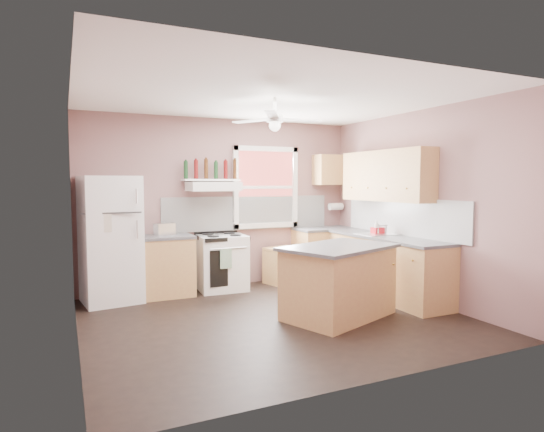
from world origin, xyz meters
name	(u,v)px	position (x,y,z in m)	size (l,w,h in m)	color
floor	(275,318)	(0.00, 0.00, 0.00)	(4.50, 4.50, 0.00)	black
ceiling	(275,98)	(0.00, 0.00, 2.70)	(4.50, 4.50, 0.00)	white
wall_back	(222,203)	(0.00, 2.02, 1.35)	(4.50, 0.05, 2.70)	#825D5A
wall_right	(419,206)	(2.27, 0.00, 1.35)	(0.05, 4.00, 2.70)	#825D5A
wall_left	(72,216)	(-2.27, 0.00, 1.35)	(0.05, 4.00, 2.70)	#825D5A
backsplash_back	(249,213)	(0.45, 1.99, 1.18)	(2.90, 0.03, 0.55)	white
backsplash_right	(402,217)	(2.23, 0.30, 1.18)	(0.03, 2.60, 0.55)	white
window_view	(265,187)	(0.75, 1.98, 1.60)	(1.00, 0.02, 1.20)	maroon
window_frame	(266,187)	(0.75, 1.96, 1.60)	(1.16, 0.07, 1.36)	white
refrigerator	(110,239)	(-1.77, 1.66, 0.89)	(0.75, 0.73, 1.77)	white
base_cabinet_left	(161,267)	(-1.06, 1.70, 0.43)	(0.90, 0.60, 0.86)	#B17B49
counter_left	(161,237)	(-1.06, 1.70, 0.88)	(0.92, 0.62, 0.04)	#47474A
toaster	(164,229)	(-1.00, 1.70, 0.99)	(0.28, 0.16, 0.18)	silver
stove	(222,263)	(-0.12, 1.70, 0.43)	(0.72, 0.64, 0.86)	white
range_hood	(214,186)	(-0.23, 1.75, 1.62)	(0.78, 0.50, 0.14)	white
bottle_shelf	(211,180)	(-0.23, 1.87, 1.72)	(0.90, 0.26, 0.03)	white
cart	(282,266)	(0.95, 1.75, 0.28)	(0.55, 0.37, 0.55)	#B17B49
base_cabinet_corner	(325,255)	(1.75, 1.70, 0.43)	(1.00, 0.60, 0.86)	#B17B49
base_cabinet_right	(386,267)	(1.95, 0.30, 0.43)	(0.60, 2.20, 0.86)	#B17B49
counter_corner	(325,229)	(1.75, 1.70, 0.88)	(1.02, 0.62, 0.04)	#47474A
counter_right	(386,237)	(1.94, 0.30, 0.88)	(0.62, 2.22, 0.04)	#47474A
sink	(377,235)	(1.94, 0.50, 0.90)	(0.55, 0.45, 0.03)	silver
faucet	(386,229)	(2.10, 0.50, 0.97)	(0.03, 0.03, 0.14)	silver
upper_cabinet_right	(386,176)	(2.08, 0.50, 1.78)	(0.33, 1.80, 0.76)	#B17B49
upper_cabinet_corner	(331,170)	(1.95, 1.83, 1.90)	(0.60, 0.33, 0.52)	#B17B49
paper_towel	(336,207)	(2.07, 1.86, 1.25)	(0.12, 0.12, 0.26)	white
island	(339,283)	(0.75, -0.28, 0.43)	(1.33, 0.84, 0.86)	#B17B49
island_top	(339,247)	(0.75, -0.28, 0.88)	(1.41, 0.92, 0.04)	#47474A
ceiling_fan_hub	(275,119)	(0.00, 0.00, 2.45)	(0.20, 0.20, 0.08)	white
soap_bottle	(377,227)	(1.95, 0.53, 1.01)	(0.08, 0.08, 0.22)	silver
red_caddy	(378,231)	(1.99, 0.56, 0.95)	(0.18, 0.12, 0.10)	red
wine_bottles	(212,170)	(-0.22, 1.87, 1.88)	(0.86, 0.06, 0.31)	#143819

